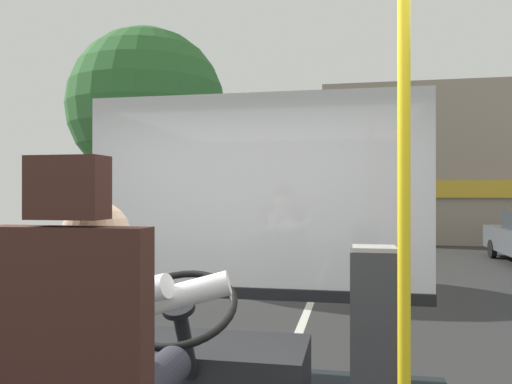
{
  "coord_description": "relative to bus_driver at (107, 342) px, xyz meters",
  "views": [
    {
      "loc": [
        0.71,
        -1.95,
        1.83
      ],
      "look_at": [
        0.21,
        0.64,
        1.84
      ],
      "focal_mm": 35.62,
      "sensor_mm": 36.0,
      "label": 1
    }
  ],
  "objects": [
    {
      "name": "ground",
      "position": [
        0.08,
        9.21,
        -1.37
      ],
      "size": [
        18.0,
        44.0,
        0.06
      ],
      "color": "#2D2D2D"
    },
    {
      "name": "bus_driver",
      "position": [
        0.0,
        0.0,
        0.0
      ],
      "size": [
        0.75,
        0.61,
        0.73
      ],
      "color": "#282833",
      "rests_on": "driver_seat"
    },
    {
      "name": "steering_console",
      "position": [
        -0.0,
        1.14,
        -0.51
      ],
      "size": [
        1.1,
        1.01,
        0.84
      ],
      "color": "black",
      "rests_on": "bus_floor"
    },
    {
      "name": "handrail_pole",
      "position": [
        0.96,
        0.26,
        0.32
      ],
      "size": [
        0.04,
        0.04,
        2.12
      ],
      "color": "yellow",
      "rests_on": "bus_floor"
    },
    {
      "name": "fare_box",
      "position": [
        0.89,
        0.95,
        -0.25
      ],
      "size": [
        0.23,
        0.22,
        0.97
      ],
      "color": "#333338",
      "rests_on": "bus_floor"
    },
    {
      "name": "windshield_panel",
      "position": [
        0.08,
        2.03,
        0.31
      ],
      "size": [
        2.5,
        0.08,
        1.48
      ],
      "color": "silver"
    },
    {
      "name": "street_tree",
      "position": [
        -3.73,
        9.09,
        2.4
      ],
      "size": [
        3.47,
        3.47,
        5.49
      ],
      "color": "#4C3828",
      "rests_on": "ground"
    },
    {
      "name": "shop_building",
      "position": [
        6.18,
        19.84,
        1.56
      ],
      "size": [
        13.05,
        5.59,
        5.82
      ],
      "color": "gray",
      "rests_on": "ground"
    }
  ]
}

